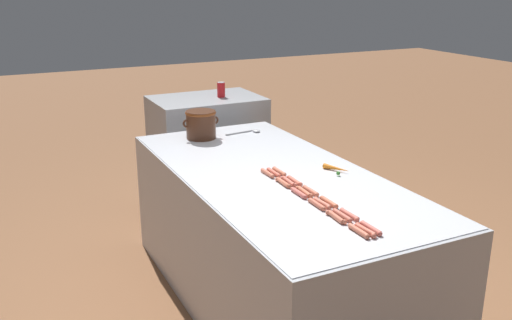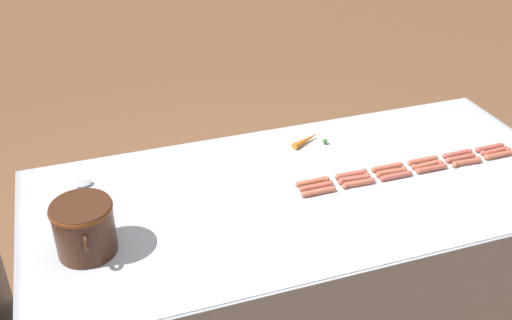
{
  "view_description": "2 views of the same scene",
  "coord_description": "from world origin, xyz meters",
  "px_view_note": "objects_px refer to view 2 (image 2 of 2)",
  "views": [
    {
      "loc": [
        -1.46,
        -2.75,
        1.92
      ],
      "look_at": [
        0.0,
        0.24,
        0.85
      ],
      "focal_mm": 39.94,
      "sensor_mm": 36.0,
      "label": 1
    },
    {
      "loc": [
        -1.82,
        0.83,
        2.21
      ],
      "look_at": [
        0.13,
        0.18,
        0.94
      ],
      "focal_mm": 41.52,
      "sensor_mm": 36.0,
      "label": 2
    }
  ],
  "objects_px": {
    "hot_dog_0": "(499,155)",
    "bean_pot": "(84,226)",
    "hot_dog_4": "(358,183)",
    "hot_dog_2": "(432,168)",
    "hot_dog_13": "(457,154)",
    "hot_dog_7": "(461,158)",
    "serving_spoon": "(83,190)",
    "hot_dog_1": "(467,162)",
    "hot_dog_6": "(496,151)",
    "hot_dog_3": "(396,176)",
    "hot_dog_5": "(318,192)",
    "hot_dog_9": "(391,172)",
    "hot_dog_11": "(316,186)",
    "carrot": "(307,140)",
    "hot_dog_10": "(354,179)",
    "hot_dog_15": "(387,167)",
    "hot_dog_17": "(312,182)",
    "hot_dog_14": "(423,160)",
    "hot_dog_12": "(489,148)",
    "hot_dog_8": "(427,165)",
    "hot_dog_16": "(351,174)"
  },
  "relations": [
    {
      "from": "hot_dog_5",
      "to": "bean_pot",
      "type": "height_order",
      "value": "bean_pot"
    },
    {
      "from": "hot_dog_13",
      "to": "hot_dog_5",
      "type": "bearing_deg",
      "value": 95.92
    },
    {
      "from": "hot_dog_7",
      "to": "hot_dog_13",
      "type": "distance_m",
      "value": 0.04
    },
    {
      "from": "hot_dog_2",
      "to": "hot_dog_1",
      "type": "bearing_deg",
      "value": -91.1
    },
    {
      "from": "hot_dog_11",
      "to": "hot_dog_9",
      "type": "bearing_deg",
      "value": -90.15
    },
    {
      "from": "hot_dog_7",
      "to": "hot_dog_17",
      "type": "distance_m",
      "value": 0.69
    },
    {
      "from": "hot_dog_11",
      "to": "hot_dog_12",
      "type": "distance_m",
      "value": 0.86
    },
    {
      "from": "hot_dog_8",
      "to": "hot_dog_4",
      "type": "bearing_deg",
      "value": 95.24
    },
    {
      "from": "hot_dog_7",
      "to": "serving_spoon",
      "type": "xyz_separation_m",
      "value": [
        0.28,
        1.58,
        -0.0
      ]
    },
    {
      "from": "hot_dog_6",
      "to": "hot_dog_15",
      "type": "relative_size",
      "value": 1.0
    },
    {
      "from": "hot_dog_13",
      "to": "bean_pot",
      "type": "bearing_deg",
      "value": 94.63
    },
    {
      "from": "hot_dog_3",
      "to": "hot_dog_14",
      "type": "relative_size",
      "value": 1.0
    },
    {
      "from": "hot_dog_9",
      "to": "bean_pot",
      "type": "distance_m",
      "value": 1.26
    },
    {
      "from": "hot_dog_5",
      "to": "hot_dog_0",
      "type": "bearing_deg",
      "value": -89.67
    },
    {
      "from": "hot_dog_6",
      "to": "hot_dog_4",
      "type": "bearing_deg",
      "value": 92.73
    },
    {
      "from": "hot_dog_1",
      "to": "hot_dog_6",
      "type": "height_order",
      "value": "same"
    },
    {
      "from": "hot_dog_5",
      "to": "hot_dog_15",
      "type": "height_order",
      "value": "same"
    },
    {
      "from": "hot_dog_4",
      "to": "hot_dog_11",
      "type": "relative_size",
      "value": 1.0
    },
    {
      "from": "serving_spoon",
      "to": "carrot",
      "type": "height_order",
      "value": "carrot"
    },
    {
      "from": "hot_dog_10",
      "to": "hot_dog_14",
      "type": "relative_size",
      "value": 1.0
    },
    {
      "from": "hot_dog_2",
      "to": "hot_dog_9",
      "type": "xyz_separation_m",
      "value": [
        0.03,
        0.18,
        0.0
      ]
    },
    {
      "from": "hot_dog_2",
      "to": "hot_dog_16",
      "type": "height_order",
      "value": "same"
    },
    {
      "from": "hot_dog_6",
      "to": "bean_pot",
      "type": "xyz_separation_m",
      "value": [
        -0.09,
        1.78,
        0.1
      ]
    },
    {
      "from": "hot_dog_10",
      "to": "hot_dog_17",
      "type": "bearing_deg",
      "value": 78.96
    },
    {
      "from": "hot_dog_4",
      "to": "bean_pot",
      "type": "xyz_separation_m",
      "value": [
        -0.06,
        1.08,
        0.1
      ]
    },
    {
      "from": "hot_dog_1",
      "to": "hot_dog_15",
      "type": "bearing_deg",
      "value": 78.16
    },
    {
      "from": "hot_dog_2",
      "to": "hot_dog_15",
      "type": "distance_m",
      "value": 0.19
    },
    {
      "from": "hot_dog_14",
      "to": "hot_dog_17",
      "type": "height_order",
      "value": "same"
    },
    {
      "from": "hot_dog_9",
      "to": "serving_spoon",
      "type": "height_order",
      "value": "hot_dog_9"
    },
    {
      "from": "hot_dog_13",
      "to": "serving_spoon",
      "type": "distance_m",
      "value": 1.61
    },
    {
      "from": "hot_dog_6",
      "to": "hot_dog_10",
      "type": "relative_size",
      "value": 1.0
    },
    {
      "from": "hot_dog_6",
      "to": "serving_spoon",
      "type": "bearing_deg",
      "value": 80.91
    },
    {
      "from": "hot_dog_6",
      "to": "hot_dog_7",
      "type": "height_order",
      "value": "same"
    },
    {
      "from": "hot_dog_6",
      "to": "hot_dog_12",
      "type": "xyz_separation_m",
      "value": [
        0.03,
        0.01,
        0.0
      ]
    },
    {
      "from": "hot_dog_11",
      "to": "carrot",
      "type": "relative_size",
      "value": 0.89
    },
    {
      "from": "hot_dog_0",
      "to": "hot_dog_4",
      "type": "bearing_deg",
      "value": 90.1
    },
    {
      "from": "hot_dog_11",
      "to": "hot_dog_8",
      "type": "bearing_deg",
      "value": -90.08
    },
    {
      "from": "hot_dog_2",
      "to": "hot_dog_13",
      "type": "distance_m",
      "value": 0.19
    },
    {
      "from": "hot_dog_2",
      "to": "hot_dog_3",
      "type": "bearing_deg",
      "value": 90.72
    },
    {
      "from": "hot_dog_12",
      "to": "hot_dog_13",
      "type": "bearing_deg",
      "value": 89.6
    },
    {
      "from": "hot_dog_1",
      "to": "hot_dog_2",
      "type": "xyz_separation_m",
      "value": [
        0.0,
        0.17,
        0.0
      ]
    },
    {
      "from": "hot_dog_7",
      "to": "bean_pot",
      "type": "height_order",
      "value": "bean_pot"
    },
    {
      "from": "hot_dog_13",
      "to": "hot_dog_3",
      "type": "bearing_deg",
      "value": 101.48
    },
    {
      "from": "hot_dog_15",
      "to": "hot_dog_6",
      "type": "bearing_deg",
      "value": -93.98
    },
    {
      "from": "hot_dog_9",
      "to": "hot_dog_13",
      "type": "distance_m",
      "value": 0.35
    },
    {
      "from": "hot_dog_1",
      "to": "hot_dog_17",
      "type": "height_order",
      "value": "same"
    },
    {
      "from": "hot_dog_10",
      "to": "hot_dog_13",
      "type": "relative_size",
      "value": 1.0
    },
    {
      "from": "hot_dog_13",
      "to": "hot_dog_1",
      "type": "bearing_deg",
      "value": 177.22
    },
    {
      "from": "hot_dog_4",
      "to": "hot_dog_11",
      "type": "xyz_separation_m",
      "value": [
        0.03,
        0.17,
        0.0
      ]
    },
    {
      "from": "hot_dog_0",
      "to": "bean_pot",
      "type": "relative_size",
      "value": 0.56
    }
  ]
}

